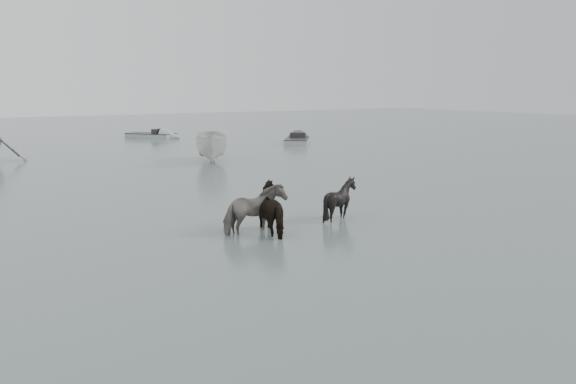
# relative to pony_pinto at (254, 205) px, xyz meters

# --- Properties ---
(ground) EXTENTS (140.00, 140.00, 0.00)m
(ground) POSITION_rel_pony_pinto_xyz_m (0.64, 0.21, -0.78)
(ground) COLOR #556561
(ground) RESTS_ON ground
(pony_pinto) EXTENTS (1.94, 1.10, 1.55)m
(pony_pinto) POSITION_rel_pony_pinto_xyz_m (0.00, 0.00, 0.00)
(pony_pinto) COLOR black
(pony_pinto) RESTS_ON ground
(pony_dark) EXTENTS (1.81, 1.98, 1.67)m
(pony_dark) POSITION_rel_pony_pinto_xyz_m (0.64, -0.18, 0.06)
(pony_dark) COLOR black
(pony_dark) RESTS_ON ground
(pony_black) EXTENTS (1.68, 1.60, 1.46)m
(pony_black) POSITION_rel_pony_pinto_xyz_m (3.07, 0.10, -0.04)
(pony_black) COLOR black
(pony_black) RESTS_ON ground
(boat_small) EXTENTS (3.55, 5.01, 1.81)m
(boat_small) POSITION_rel_pony_pinto_xyz_m (5.21, 14.83, 0.13)
(boat_small) COLOR silver
(boat_small) RESTS_ON ground
(skiff_port) EXTENTS (4.20, 4.85, 0.75)m
(skiff_port) POSITION_rel_pony_pinto_xyz_m (14.51, 20.81, -0.40)
(skiff_port) COLOR #9EA09D
(skiff_port) RESTS_ON ground
(skiff_mid) EXTENTS (4.62, 5.26, 0.75)m
(skiff_mid) POSITION_rel_pony_pinto_xyz_m (6.83, 30.78, -0.40)
(skiff_mid) COLOR #A1A4A1
(skiff_mid) RESTS_ON ground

